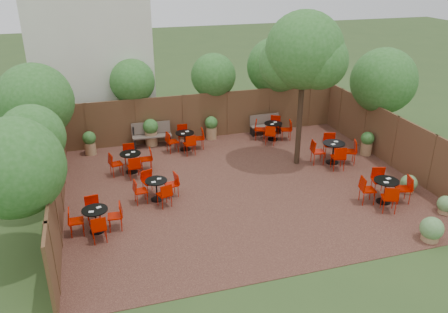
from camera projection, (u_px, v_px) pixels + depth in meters
name	position (u px, v px, depth m)	size (l,w,h in m)	color
ground	(243.00, 186.00, 15.89)	(80.00, 80.00, 0.00)	#354F23
courtyard_paving	(243.00, 186.00, 15.89)	(12.00, 10.00, 0.02)	#391E17
fence_back	(206.00, 116.00, 19.88)	(12.00, 0.08, 2.00)	#52391E
fence_left	(58.00, 183.00, 13.91)	(0.08, 10.00, 2.00)	#52391E
fence_right	(395.00, 142.00, 17.07)	(0.08, 10.00, 2.00)	#52391E
neighbour_building	(90.00, 40.00, 20.12)	(5.00, 4.00, 8.00)	silver
overhang_foliage	(194.00, 93.00, 16.81)	(15.85, 10.84, 2.64)	#29621F
courtyard_tree	(304.00, 55.00, 15.98)	(2.87, 2.79, 5.72)	black
park_bench_left	(152.00, 134.00, 19.09)	(1.64, 0.59, 1.00)	brown
park_bench_right	(265.00, 124.00, 20.45)	(1.42, 0.49, 0.87)	brown
bistro_tables	(237.00, 163.00, 16.57)	(10.60, 7.83, 0.95)	black
planters	(196.00, 135.00, 18.91)	(11.18, 4.08, 1.15)	#98724C
low_shrubs	(427.00, 208.00, 13.85)	(2.05, 3.25, 0.70)	#98724C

